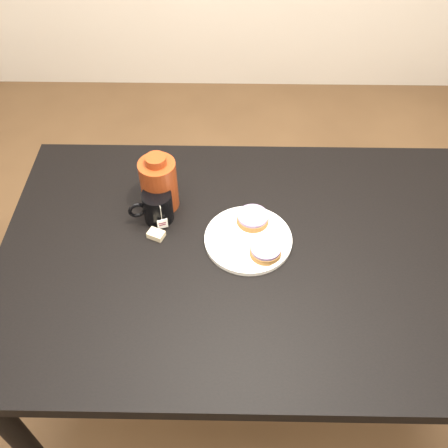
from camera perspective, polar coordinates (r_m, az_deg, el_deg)
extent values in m
plane|color=brown|center=(2.02, 2.27, -16.51)|extent=(4.00, 4.00, 0.00)
cube|color=black|center=(1.39, 3.16, -3.63)|extent=(1.40, 0.90, 0.04)
cylinder|color=black|center=(1.65, -21.91, -22.13)|extent=(0.06, 0.06, 0.71)
cylinder|color=black|center=(2.01, -16.06, -1.09)|extent=(0.06, 0.06, 0.71)
cylinder|color=black|center=(2.05, 20.63, -1.52)|extent=(0.06, 0.06, 0.71)
cylinder|color=white|center=(1.40, 2.78, -1.76)|extent=(0.24, 0.24, 0.01)
torus|color=white|center=(1.39, 2.79, -1.58)|extent=(0.24, 0.24, 0.01)
cylinder|color=brown|center=(1.43, 3.29, 0.55)|extent=(0.11, 0.11, 0.02)
cylinder|color=gray|center=(1.42, 3.32, 0.92)|extent=(0.11, 0.11, 0.01)
cylinder|color=brown|center=(1.35, 4.76, -3.15)|extent=(0.12, 0.12, 0.02)
cylinder|color=gray|center=(1.34, 4.80, -2.79)|extent=(0.11, 0.11, 0.01)
cylinder|color=black|center=(1.43, -7.57, 1.99)|extent=(0.11, 0.11, 0.10)
cylinder|color=black|center=(1.41, -7.73, 3.11)|extent=(0.07, 0.07, 0.00)
torus|color=black|center=(1.43, -9.89, 1.57)|extent=(0.05, 0.03, 0.05)
cylinder|color=beige|center=(1.39, -7.21, 1.27)|extent=(0.00, 0.00, 0.05)
cube|color=white|center=(1.42, -7.05, 0.08)|extent=(0.03, 0.01, 0.03)
cube|color=#C6B793|center=(1.42, -7.76, -1.19)|extent=(0.05, 0.05, 0.02)
cylinder|color=#5B1C0B|center=(1.45, -7.43, 4.48)|extent=(0.14, 0.14, 0.16)
cylinder|color=#5B1C0B|center=(1.39, -7.80, 7.21)|extent=(0.06, 0.06, 0.02)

